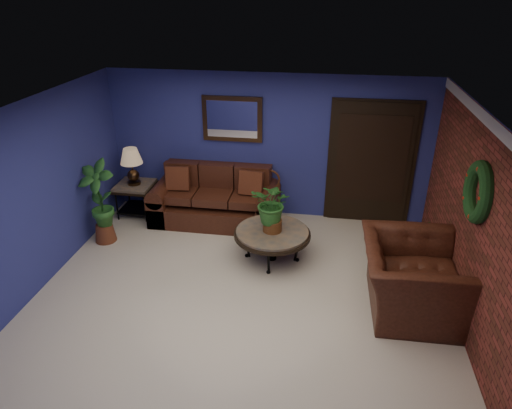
% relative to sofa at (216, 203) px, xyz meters
% --- Properties ---
extents(floor, '(5.50, 5.50, 0.00)m').
position_rel_sofa_xyz_m(floor, '(0.84, -2.08, -0.32)').
color(floor, beige).
rests_on(floor, ground).
extents(wall_back, '(5.50, 0.04, 2.50)m').
position_rel_sofa_xyz_m(wall_back, '(0.84, 0.42, 0.93)').
color(wall_back, navy).
rests_on(wall_back, ground).
extents(wall_left, '(0.04, 5.00, 2.50)m').
position_rel_sofa_xyz_m(wall_left, '(-1.91, -2.08, 0.93)').
color(wall_left, navy).
rests_on(wall_left, ground).
extents(wall_right_brick, '(0.04, 5.00, 2.50)m').
position_rel_sofa_xyz_m(wall_right_brick, '(3.59, -2.08, 0.93)').
color(wall_right_brick, maroon).
rests_on(wall_right_brick, ground).
extents(ceiling, '(5.50, 5.00, 0.02)m').
position_rel_sofa_xyz_m(ceiling, '(0.84, -2.08, 2.18)').
color(ceiling, white).
rests_on(ceiling, wall_back).
extents(crown_molding, '(0.03, 5.00, 0.14)m').
position_rel_sofa_xyz_m(crown_molding, '(3.56, -2.08, 2.11)').
color(crown_molding, white).
rests_on(crown_molding, wall_right_brick).
extents(wall_mirror, '(1.02, 0.06, 0.77)m').
position_rel_sofa_xyz_m(wall_mirror, '(0.24, 0.38, 1.40)').
color(wall_mirror, '#3E2715').
rests_on(wall_mirror, wall_back).
extents(closet_door, '(1.44, 0.06, 2.18)m').
position_rel_sofa_xyz_m(closet_door, '(2.59, 0.39, 0.73)').
color(closet_door, black).
rests_on(closet_door, wall_back).
extents(wreath, '(0.16, 0.72, 0.72)m').
position_rel_sofa_xyz_m(wreath, '(3.53, -2.03, 1.38)').
color(wreath, black).
rests_on(wreath, wall_right_brick).
extents(sofa, '(2.18, 0.94, 0.98)m').
position_rel_sofa_xyz_m(sofa, '(0.00, 0.00, 0.00)').
color(sofa, '#4B2215').
rests_on(sofa, ground).
extents(coffee_table, '(1.14, 1.14, 0.49)m').
position_rel_sofa_xyz_m(coffee_table, '(1.12, -1.13, 0.11)').
color(coffee_table, '#4C4842').
rests_on(coffee_table, ground).
extents(end_table, '(0.65, 0.65, 0.59)m').
position_rel_sofa_xyz_m(end_table, '(-1.46, -0.03, 0.13)').
color(end_table, '#4C4842').
rests_on(end_table, ground).
extents(table_lamp, '(0.38, 0.38, 0.63)m').
position_rel_sofa_xyz_m(table_lamp, '(-1.46, -0.03, 0.68)').
color(table_lamp, '#3E2715').
rests_on(table_lamp, end_table).
extents(side_chair, '(0.42, 0.42, 0.94)m').
position_rel_sofa_xyz_m(side_chair, '(0.91, 0.04, 0.21)').
color(side_chair, '#502716').
rests_on(side_chair, ground).
extents(armchair, '(1.23, 1.40, 0.90)m').
position_rel_sofa_xyz_m(armchair, '(2.99, -1.99, 0.13)').
color(armchair, '#4B2215').
rests_on(armchair, ground).
extents(coffee_plant, '(0.70, 0.65, 0.78)m').
position_rel_sofa_xyz_m(coffee_plant, '(1.12, -1.13, 0.60)').
color(coffee_plant, brown).
rests_on(coffee_plant, coffee_table).
extents(floor_plant, '(0.38, 0.31, 0.81)m').
position_rel_sofa_xyz_m(floor_plant, '(3.19, -1.03, 0.10)').
color(floor_plant, brown).
rests_on(floor_plant, ground).
extents(tall_plant, '(0.66, 0.52, 1.37)m').
position_rel_sofa_xyz_m(tall_plant, '(-1.61, -1.01, 0.41)').
color(tall_plant, brown).
rests_on(tall_plant, ground).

